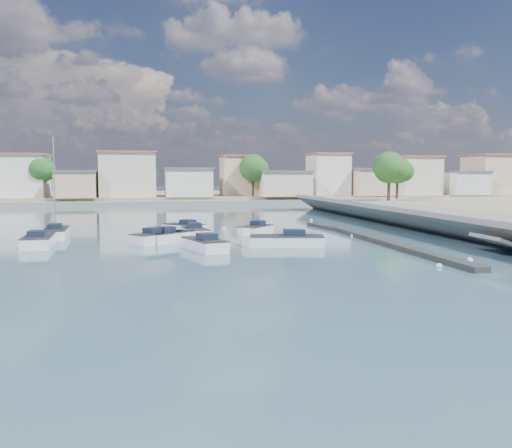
{
  "coord_description": "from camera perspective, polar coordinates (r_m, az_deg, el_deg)",
  "views": [
    {
      "loc": [
        -11.33,
        -31.6,
        5.54
      ],
      "look_at": [
        -2.57,
        14.86,
        1.4
      ],
      "focal_mm": 40.0,
      "sensor_mm": 36.0,
      "label": 1
    }
  ],
  "objects": [
    {
      "name": "motorboat_c",
      "position": [
        44.11,
        2.7,
        -1.72
      ],
      "size": [
        6.41,
        3.28,
        1.48
      ],
      "color": "white",
      "rests_on": "ground"
    },
    {
      "name": "shore_trees",
      "position": [
        101.64,
        0.48,
        5.39
      ],
      "size": [
        74.56,
        38.32,
        7.92
      ],
      "color": "#38281E",
      "rests_on": "ground"
    },
    {
      "name": "ground",
      "position": [
        72.7,
        -1.68,
        0.63
      ],
      "size": [
        400.0,
        400.0,
        0.0
      ],
      "primitive_type": "plane",
      "color": "#2D485B",
      "rests_on": "ground"
    },
    {
      "name": "mooring_buoys",
      "position": [
        49.4,
        7.83,
        -1.42
      ],
      "size": [
        13.1,
        34.65,
        0.37
      ],
      "color": "white",
      "rests_on": "ground"
    },
    {
      "name": "motorboat_e",
      "position": [
        47.11,
        -20.91,
        -1.62
      ],
      "size": [
        2.36,
        5.86,
        1.48
      ],
      "color": "white",
      "rests_on": "ground"
    },
    {
      "name": "motorboat_d",
      "position": [
        52.05,
        -0.13,
        -0.69
      ],
      "size": [
        3.86,
        4.29,
        1.48
      ],
      "color": "white",
      "rests_on": "ground"
    },
    {
      "name": "motorboat_b",
      "position": [
        47.42,
        -8.41,
        -1.3
      ],
      "size": [
        4.32,
        4.18,
        1.48
      ],
      "color": "white",
      "rests_on": "ground"
    },
    {
      "name": "motorboat_h",
      "position": [
        46.93,
        -9.51,
        -1.38
      ],
      "size": [
        4.82,
        4.59,
        1.48
      ],
      "color": "white",
      "rests_on": "ground"
    },
    {
      "name": "breakwater",
      "position": [
        48.19,
        11.63,
        -1.5
      ],
      "size": [
        2.0,
        31.02,
        0.35
      ],
      "color": "black",
      "rests_on": "ground"
    },
    {
      "name": "motorboat_f",
      "position": [
        54.6,
        -7.35,
        -0.46
      ],
      "size": [
        4.21,
        4.3,
        1.48
      ],
      "color": "white",
      "rests_on": "ground"
    },
    {
      "name": "motorboat_a",
      "position": [
        42.02,
        -5.32,
        -2.07
      ],
      "size": [
        3.24,
        5.39,
        1.48
      ],
      "color": "white",
      "rests_on": "ground"
    },
    {
      "name": "motorboat_g",
      "position": [
        49.9,
        -6.01,
        -0.96
      ],
      "size": [
        2.28,
        5.06,
        1.48
      ],
      "color": "white",
      "rests_on": "ground"
    },
    {
      "name": "sailboat",
      "position": [
        53.09,
        -19.35,
        -0.82
      ],
      "size": [
        2.21,
        6.27,
        9.0
      ],
      "color": "white",
      "rests_on": "ground"
    },
    {
      "name": "far_shore_land",
      "position": [
        124.21,
        -5.44,
        2.75
      ],
      "size": [
        160.0,
        40.0,
        1.4
      ],
      "primitive_type": "cube",
      "color": "gray",
      "rests_on": "ground"
    },
    {
      "name": "far_shore_quay",
      "position": [
        103.35,
        -4.37,
        2.14
      ],
      "size": [
        160.0,
        2.5,
        0.8
      ],
      "primitive_type": "cube",
      "color": "slate",
      "rests_on": "ground"
    },
    {
      "name": "seawall_walkway",
      "position": [
        53.86,
        23.01,
        -0.34
      ],
      "size": [
        5.0,
        90.0,
        1.8
      ],
      "primitive_type": "cube",
      "color": "slate",
      "rests_on": "ground"
    },
    {
      "name": "far_town",
      "position": [
        110.74,
        0.81,
        4.69
      ],
      "size": [
        113.01,
        12.8,
        8.35
      ],
      "color": "beige",
      "rests_on": "far_shore_land"
    }
  ]
}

